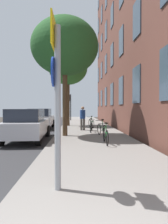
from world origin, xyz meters
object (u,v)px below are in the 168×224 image
at_px(bicycle_0, 106,135).
at_px(car_0, 27,124).
at_px(traffic_light, 70,102).
at_px(pedestrian_0, 83,117).
at_px(bicycle_2, 91,126).
at_px(bicycle_3, 91,123).
at_px(car_1, 40,118).
at_px(tree_far, 68,68).
at_px(tree_near, 65,47).
at_px(sign_post, 56,90).
at_px(bicycle_1, 102,129).

relative_size(bicycle_0, car_0, 0.37).
bearing_deg(traffic_light, pedestrian_0, -83.69).
bearing_deg(traffic_light, bicycle_2, -81.72).
bearing_deg(bicycle_0, pedestrian_0, 98.82).
height_order(traffic_light, bicycle_3, traffic_light).
distance_m(pedestrian_0, car_1, 4.07).
bearing_deg(tree_far, car_0, -103.84).
xyz_separation_m(traffic_light, tree_near, (0.17, -14.10, 2.69)).
distance_m(bicycle_0, pedestrian_0, 5.41).
xyz_separation_m(sign_post, car_1, (-2.52, 12.38, -1.17)).
relative_size(sign_post, bicycle_2, 2.11).
relative_size(pedestrian_0, car_0, 0.37).
bearing_deg(tree_far, bicycle_1, -72.02).
bearing_deg(bicycle_1, car_0, -169.63).
bearing_deg(bicycle_2, tree_far, 110.32).
relative_size(bicycle_3, pedestrian_0, 0.99).
xyz_separation_m(bicycle_0, bicycle_1, (0.14, 2.38, 0.00)).
relative_size(tree_near, bicycle_1, 3.82).
bearing_deg(bicycle_1, bicycle_3, 92.40).
xyz_separation_m(bicycle_3, pedestrian_0, (-0.76, -2.00, 0.59)).
bearing_deg(tree_near, sign_post, -88.05).
bearing_deg(tree_near, car_0, -153.25).
bearing_deg(sign_post, bicycle_1, 75.87).
bearing_deg(traffic_light, car_1, -102.99).
bearing_deg(bicycle_1, traffic_light, 98.84).
bearing_deg(sign_post, bicycle_3, 82.49).
relative_size(bicycle_1, bicycle_2, 1.11).
bearing_deg(traffic_light, bicycle_1, -81.16).
bearing_deg(bicycle_3, tree_far, 139.47).
relative_size(sign_post, bicycle_0, 1.98).
bearing_deg(pedestrian_0, traffic_light, 96.31).
distance_m(bicycle_1, car_1, 6.79).
height_order(traffic_light, bicycle_2, traffic_light).
bearing_deg(bicycle_2, car_0, -142.42).
xyz_separation_m(tree_near, bicycle_1, (2.06, -0.23, -4.60)).
height_order(bicycle_3, pedestrian_0, pedestrian_0).
bearing_deg(sign_post, bicycle_0, 70.86).
height_order(bicycle_2, car_1, car_1).
height_order(traffic_light, car_0, traffic_light).
height_order(tree_far, bicycle_3, tree_far).
bearing_deg(traffic_light, bicycle_3, -77.86).
relative_size(bicycle_2, bicycle_3, 0.95).
bearing_deg(bicycle_2, bicycle_1, -77.71).
bearing_deg(car_0, bicycle_3, 56.59).
bearing_deg(car_0, traffic_light, 83.51).
relative_size(sign_post, traffic_light, 0.99).
xyz_separation_m(pedestrian_0, car_0, (-2.97, -3.66, -0.23)).
bearing_deg(bicycle_3, tree_near, -111.43).
bearing_deg(bicycle_3, bicycle_2, -94.33).
relative_size(tree_near, car_0, 1.47).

